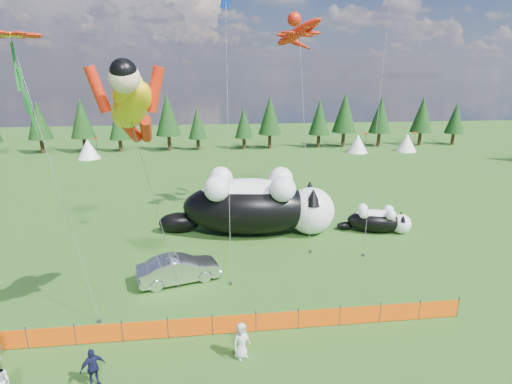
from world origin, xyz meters
TOP-DOWN VIEW (x-y plane):
  - ground at (0.00, 0.00)m, footprint 160.00×160.00m
  - safety_fence at (0.00, -3.00)m, footprint 22.06×0.06m
  - tree_line at (0.00, 45.00)m, footprint 90.00×4.00m
  - festival_tents at (11.00, 40.00)m, footprint 50.00×3.20m
  - cat_large at (2.51, 9.18)m, footprint 13.21×5.92m
  - cat_small at (11.71, 8.23)m, footprint 5.40×2.99m
  - car at (-2.83, 2.26)m, footprint 4.96×2.82m
  - spectator_c at (-5.56, -5.60)m, footprint 1.06×0.95m
  - spectator_e at (0.19, -4.67)m, footprint 0.95×0.87m
  - superhero_kite at (-3.87, -2.49)m, footprint 5.45×6.96m
  - gecko_kite at (5.94, 11.94)m, footprint 6.24×10.33m
  - flower_kite at (-10.14, 2.78)m, footprint 5.75×6.18m
  - diamond_kite_a at (0.30, 5.05)m, footprint 1.00×4.09m

SIDE VIEW (x-z plane):
  - ground at x=0.00m, z-range 0.00..0.00m
  - safety_fence at x=0.00m, z-range -0.05..1.05m
  - car at x=-2.83m, z-range 0.00..1.55m
  - spectator_c at x=-5.56m, z-range 0.00..1.63m
  - spectator_e at x=0.19m, z-range 0.00..1.63m
  - cat_small at x=11.71m, z-range -0.05..1.94m
  - festival_tents at x=11.00m, z-range 0.00..2.80m
  - cat_large at x=2.51m, z-range -0.12..4.66m
  - tree_line at x=0.00m, z-range 0.00..8.00m
  - superhero_kite at x=-3.87m, z-range 3.98..16.64m
  - flower_kite at x=-10.14m, z-range 6.01..20.34m
  - gecko_kite at x=5.94m, z-range 6.32..22.72m
  - diamond_kite_a at x=0.30m, z-range 6.48..22.70m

